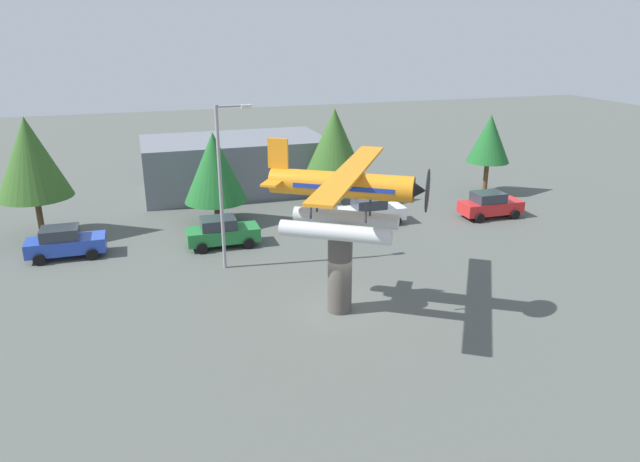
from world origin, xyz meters
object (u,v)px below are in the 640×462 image
Objects in this scene: storefront_building at (234,165)px; tree_center_back at (334,140)px; car_near_blue at (65,242)px; tree_east at (214,167)px; floatplane_monument at (344,196)px; display_pedestal at (340,272)px; car_distant_red at (490,205)px; streetlight_primary at (224,177)px; car_far_white at (371,211)px; car_mid_green at (222,232)px; tree_far_east at (489,139)px; tree_west at (30,158)px.

storefront_building is 1.98× the size of tree_center_back.
tree_east is at bearing 20.61° from car_near_blue.
floatplane_monument is 14.75m from tree_east.
display_pedestal is 0.90× the size of car_distant_red.
streetlight_primary is at bearing -169.36° from car_distant_red.
car_far_white is 0.48× the size of streetlight_primary.
streetlight_primary reaches higher than car_mid_green.
car_mid_green is 0.61× the size of tree_center_back.
storefront_building is at bearing 72.39° from tree_east.
tree_far_east is at bearing 74.42° from floatplane_monument.
floatplane_monument is 2.23× the size of car_near_blue.
floatplane_monument is 1.55× the size of tree_far_east.
tree_center_back is (-0.92, 4.92, 3.85)m from car_far_white.
tree_center_back is (-9.12, 6.00, 3.85)m from car_distant_red.
display_pedestal is at bearing -45.87° from tree_west.
floatplane_monument is 1.55× the size of tree_east.
display_pedestal is at bearing -40.58° from car_near_blue.
car_far_white is 1.00× the size of car_distant_red.
floatplane_monument is at bearing -57.74° from streetlight_primary.
tree_far_east is at bearing 41.70° from display_pedestal.
streetlight_primary is 1.43× the size of tree_far_east.
tree_west reaches higher than car_far_white.
tree_far_east is (17.10, 15.40, -1.20)m from floatplane_monument.
car_distant_red is 11.57m from tree_center_back.
storefront_building is (-7.13, 10.92, 1.18)m from car_far_white.
tree_far_east is at bearing 14.52° from car_mid_green.
storefront_building reaches higher than display_pedestal.
floatplane_monument reaches higher than car_distant_red.
car_near_blue and car_distant_red have the same top height.
tree_far_east reaches higher than storefront_building.
car_mid_green is 5.27m from streetlight_primary.
tree_east reaches higher than car_distant_red.
tree_east reaches higher than display_pedestal.
display_pedestal is at bearing 180.00° from floatplane_monument.
car_near_blue is at bearing 178.40° from car_distant_red.
floatplane_monument is at bearing -45.78° from tree_west.
car_near_blue and car_far_white have the same top height.
tree_center_back is (19.36, 1.31, -0.25)m from tree_west.
car_distant_red is at bearing 0.42° from car_mid_green.
car_far_white is 8.26m from car_distant_red.
display_pedestal is 0.44× the size of streetlight_primary.
tree_west is (-14.36, 14.76, -0.48)m from floatplane_monument.
display_pedestal is 0.28× the size of storefront_building.
tree_east is 0.87× the size of tree_center_back.
floatplane_monument reaches higher than tree_center_back.
tree_east is at bearing 104.31° from display_pedestal.
car_far_white is 0.61× the size of tree_center_back.
tree_east is (8.95, 3.37, 2.91)m from car_near_blue.
car_near_blue is at bearing -171.24° from tree_far_east.
car_mid_green is (-3.90, 9.86, -1.01)m from display_pedestal.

